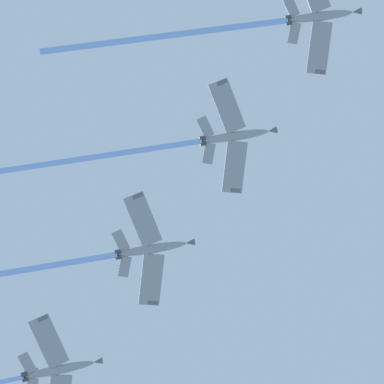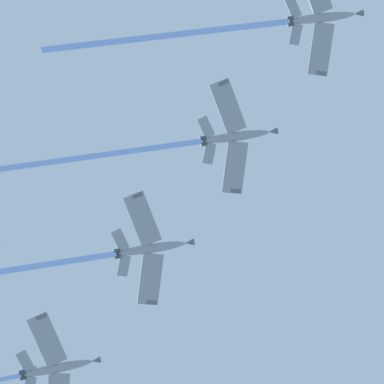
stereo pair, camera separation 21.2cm
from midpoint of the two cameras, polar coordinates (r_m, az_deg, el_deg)
The scene contains 4 objects.
jet_lead at distance 128.95m, azimuth 4.46°, elevation 12.65°, with size 53.32×22.29×11.24m.
jet_second at distance 125.58m, azimuth -1.81°, elevation 3.59°, with size 52.64×22.21×11.74m.
jet_third at distance 126.12m, azimuth -10.24°, elevation -5.37°, with size 60.24×24.47×12.32m.
jet_fourth at distance 132.37m, azimuth -14.46°, elevation -13.79°, with size 53.14×21.46×11.07m.
Camera 2 is at (-1.97, -12.78, 1.78)m, focal length 69.14 mm.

